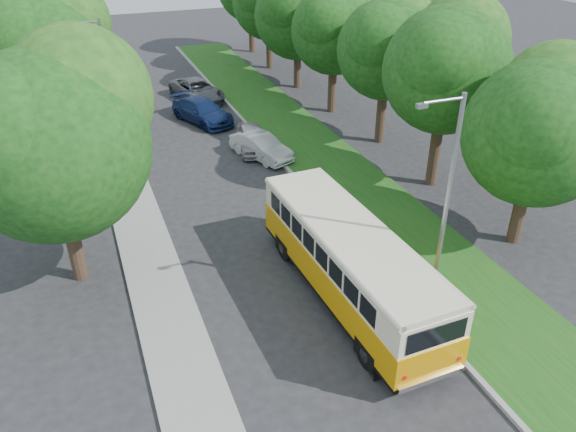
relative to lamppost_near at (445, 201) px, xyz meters
name	(u,v)px	position (x,y,z in m)	size (l,w,h in m)	color
ground	(296,293)	(-4.21, 2.50, -4.37)	(120.00, 120.00, 0.00)	#262628
curb	(327,213)	(-0.61, 7.50, -4.29)	(0.20, 70.00, 0.15)	gray
grass_verge	(371,204)	(1.74, 7.50, -4.30)	(4.50, 70.00, 0.13)	#1A5015
sidewalk	(147,249)	(-9.01, 7.50, -4.31)	(2.20, 70.00, 0.12)	gray
treeline	(233,30)	(-1.06, 20.49, 1.56)	(24.27, 41.91, 9.46)	#332319
lamppost_near	(445,201)	(0.00, 0.00, 0.00)	(1.71, 0.16, 8.00)	gray
lamppost_far	(107,83)	(-8.91, 18.50, -0.25)	(1.71, 0.16, 7.50)	gray
warning_sign	(127,151)	(-8.71, 14.48, -2.66)	(0.56, 0.10, 2.50)	gray
vintage_bus	(349,264)	(-2.54, 1.53, -2.85)	(2.63, 10.22, 3.04)	#EB9C07
car_silver	(252,139)	(-1.49, 16.07, -3.68)	(1.64, 4.07, 1.39)	#A3A3A7
car_white	(261,147)	(-1.38, 14.77, -3.69)	(1.44, 4.14, 1.36)	silver
car_blue	(202,111)	(-3.09, 21.66, -3.63)	(2.08, 5.12, 1.49)	navy
car_grey	(197,90)	(-2.35, 26.28, -3.64)	(2.42, 5.24, 1.46)	#55585D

